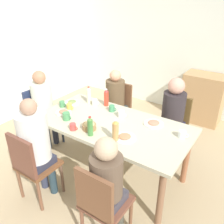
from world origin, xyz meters
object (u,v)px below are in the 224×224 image
chair_1 (41,114)px  chair_0 (32,164)px  chair_3 (118,107)px  cup_0 (66,116)px  cup_1 (69,107)px  plate_3 (63,112)px  cup_7 (182,134)px  bottle_3 (90,126)px  person_3 (115,99)px  cup_5 (62,104)px  person_2 (173,112)px  cup_4 (73,127)px  chair_4 (101,202)px  person_4 (107,181)px  side_cabinet (202,98)px  cup_2 (112,108)px  plate_0 (125,137)px  plate_1 (72,102)px  bottle_0 (106,98)px  person_1 (43,103)px  person_0 (35,142)px  plate_2 (154,123)px  chair_2 (173,123)px  cup_3 (121,114)px  dining_table (112,129)px  cup_6 (95,102)px  bowl_0 (89,126)px  bottle_2 (115,131)px  bottle_1 (89,95)px

chair_1 → chair_0: bearing=-45.3°
chair_3 → cup_0: bearing=-92.0°
cup_1 → plate_3: bearing=-88.4°
cup_7 → bottle_3: bottle_3 is taller
person_3 → cup_5: 0.86m
person_2 → cup_4: bearing=-123.1°
chair_4 → person_4: bearing=90.0°
cup_0 → side_cabinet: size_ratio=0.14×
cup_5 → cup_2: bearing=22.9°
plate_0 → person_4: bearing=-73.5°
plate_0 → plate_1: (-1.10, 0.35, 0.00)m
cup_5 → cup_0: bearing=-37.6°
chair_0 → bottle_0: size_ratio=3.63×
chair_3 → cup_1: 0.96m
cup_7 → plate_1: bearing=-179.7°
cup_0 → person_1: bearing=161.1°
cup_5 → cup_7: (1.63, 0.17, -0.00)m
person_0 → cup_4: bearing=63.6°
chair_3 → plate_2: (0.90, -0.61, 0.28)m
plate_0 → person_3: bearing=128.8°
chair_2 → side_cabinet: 1.29m
cup_2 → cup_3: cup_3 is taller
dining_table → side_cabinet: (0.53, 2.15, -0.24)m
plate_1 → bottle_3: (0.75, -0.51, 0.10)m
person_1 → cup_6: (0.76, 0.28, 0.10)m
cup_7 → chair_1: bearing=-175.6°
cup_6 → side_cabinet: 2.16m
chair_3 → plate_0: (0.78, -1.06, 0.28)m
cup_6 → side_cabinet: (1.01, 1.87, -0.37)m
person_1 → cup_0: bearing=-18.9°
person_0 → person_1: 1.09m
plate_0 → bowl_0: bowl_0 is taller
dining_table → chair_0: (-0.47, -0.86, -0.18)m
chair_1 → side_cabinet: bearing=49.1°
chair_1 → cup_1: size_ratio=8.34×
person_2 → cup_5: person_2 is taller
plate_0 → cup_4: size_ratio=2.23×
bottle_2 → person_0: bearing=-146.2°
person_1 → bottle_1: bearing=25.3°
person_0 → cup_0: bearing=94.2°
plate_1 → cup_1: (0.12, -0.18, 0.03)m
person_4 → bottle_2: size_ratio=4.50×
plate_2 → cup_5: (-1.25, -0.26, 0.03)m
person_1 → cup_5: person_1 is taller
cup_6 → bottle_2: 0.93m
chair_3 → chair_4: (0.95, -1.72, 0.00)m
bottle_1 → bottle_2: bottle_2 is taller
person_3 → cup_4: bearing=-80.5°
dining_table → cup_0: bearing=-154.2°
person_4 → cup_5: (-1.29, 0.76, 0.12)m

